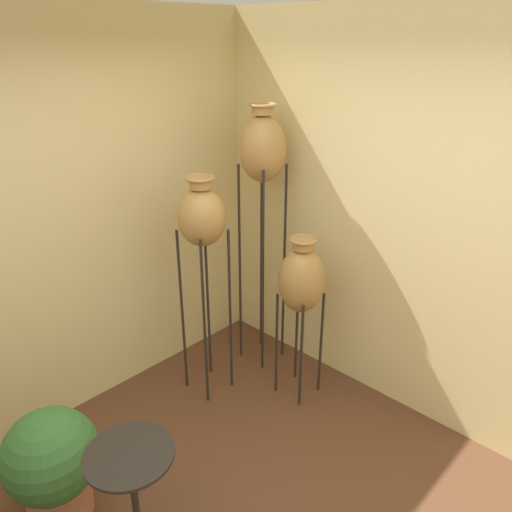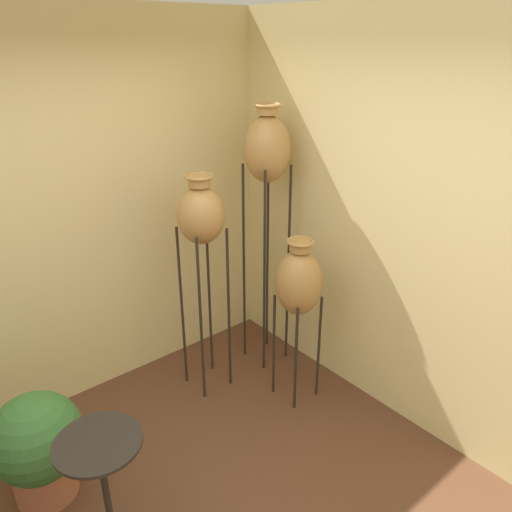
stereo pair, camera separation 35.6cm
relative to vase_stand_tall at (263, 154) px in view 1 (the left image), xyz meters
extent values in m
cube|color=beige|center=(-1.47, 0.57, -0.37)|extent=(7.47, 0.06, 2.70)
cube|color=beige|center=(0.30, -1.20, -0.37)|extent=(0.06, 7.47, 2.70)
cylinder|color=#28231E|center=(-0.12, -0.12, -0.90)|extent=(0.02, 0.02, 1.65)
cylinder|color=#28231E|center=(0.12, -0.12, -0.90)|extent=(0.02, 0.02, 1.65)
cylinder|color=#28231E|center=(-0.12, 0.12, -0.90)|extent=(0.02, 0.02, 1.65)
cylinder|color=#28231E|center=(0.12, 0.12, -0.90)|extent=(0.02, 0.02, 1.65)
torus|color=#28231E|center=(0.00, 0.00, -0.07)|extent=(0.25, 0.25, 0.02)
ellipsoid|color=#B28447|center=(0.00, 0.00, 0.03)|extent=(0.34, 0.34, 0.48)
cylinder|color=#B28447|center=(0.00, 0.00, 0.30)|extent=(0.15, 0.15, 0.06)
torus|color=#B28447|center=(0.00, 0.00, 0.34)|extent=(0.19, 0.19, 0.02)
cylinder|color=#28231E|center=(-0.70, -0.11, -1.08)|extent=(0.02, 0.02, 1.30)
cylinder|color=#28231E|center=(-0.45, -0.11, -1.08)|extent=(0.02, 0.02, 1.30)
cylinder|color=#28231E|center=(-0.70, 0.14, -1.08)|extent=(0.02, 0.02, 1.30)
cylinder|color=#28231E|center=(-0.45, 0.14, -1.08)|extent=(0.02, 0.02, 1.30)
torus|color=#28231E|center=(-0.58, 0.02, -0.43)|extent=(0.25, 0.25, 0.02)
ellipsoid|color=#B28447|center=(-0.58, 0.02, -0.34)|extent=(0.33, 0.33, 0.40)
cylinder|color=#B28447|center=(-0.58, 0.02, -0.10)|extent=(0.15, 0.15, 0.07)
torus|color=#B28447|center=(-0.58, 0.02, -0.07)|extent=(0.19, 0.19, 0.02)
cylinder|color=#28231E|center=(-0.27, -0.63, -1.31)|extent=(0.02, 0.02, 0.84)
cylinder|color=#28231E|center=(-0.03, -0.63, -1.31)|extent=(0.02, 0.02, 0.84)
cylinder|color=#28231E|center=(-0.27, -0.40, -1.31)|extent=(0.02, 0.02, 0.84)
cylinder|color=#28231E|center=(-0.03, -0.40, -1.31)|extent=(0.02, 0.02, 0.84)
torus|color=#28231E|center=(-0.15, -0.51, -0.89)|extent=(0.24, 0.24, 0.02)
ellipsoid|color=#B28447|center=(-0.15, -0.51, -0.78)|extent=(0.32, 0.32, 0.48)
cylinder|color=#B28447|center=(-0.15, -0.51, -0.51)|extent=(0.15, 0.15, 0.07)
torus|color=#B28447|center=(-0.15, -0.51, -0.48)|extent=(0.19, 0.19, 0.02)
cylinder|color=#28231E|center=(-1.76, -0.81, -1.35)|extent=(0.04, 0.04, 0.71)
cylinder|color=#28231E|center=(-1.76, -0.81, -0.99)|extent=(0.42, 0.42, 0.02)
cylinder|color=#B26647|center=(-1.90, -0.22, -1.61)|extent=(0.35, 0.35, 0.23)
torus|color=#B26647|center=(-1.90, -0.22, -1.50)|extent=(0.38, 0.38, 0.02)
sphere|color=#387033|center=(-1.90, -0.22, -1.30)|extent=(0.52, 0.52, 0.52)
camera|label=1|loc=(-2.60, -2.42, 0.78)|focal=35.00mm
camera|label=2|loc=(-2.34, -2.66, 0.78)|focal=35.00mm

